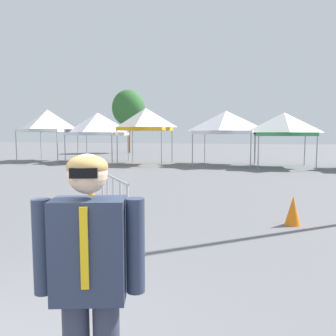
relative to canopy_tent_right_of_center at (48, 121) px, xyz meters
name	(u,v)px	position (x,y,z in m)	size (l,w,h in m)	color
canopy_tent_right_of_center	(48,121)	(0.00, 0.00, 0.00)	(3.41, 3.41, 3.66)	#9E9EA3
canopy_tent_center	(98,124)	(3.84, 0.13, -0.25)	(3.59, 3.59, 3.40)	#9E9EA3
canopy_tent_behind_center	(146,119)	(7.66, -0.88, -0.02)	(2.96, 2.96, 3.56)	#9E9EA3
canopy_tent_left_of_center	(226,122)	(12.60, 0.01, -0.22)	(3.80, 3.80, 3.36)	#9E9EA3
canopy_tent_far_right	(284,124)	(15.97, -0.78, -0.39)	(3.34, 3.34, 3.15)	#9E9EA3
person_foreground	(90,280)	(13.47, -19.58, -1.83)	(0.63, 0.35, 1.78)	#33384C
tree_behind_tents_left	(129,108)	(1.59, 11.85, 1.75)	(3.41, 3.41, 6.51)	brown
crowd_barrier_by_lift	(113,193)	(11.72, -15.25, -2.11)	(1.32, 1.70, 1.08)	#B7BABF
traffic_cone_lot_center	(91,193)	(9.99, -12.87, -2.60)	(0.32, 0.32, 0.54)	orange
traffic_cone_near_barrier	(293,211)	(15.20, -13.96, -2.56)	(0.32, 0.32, 0.61)	orange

